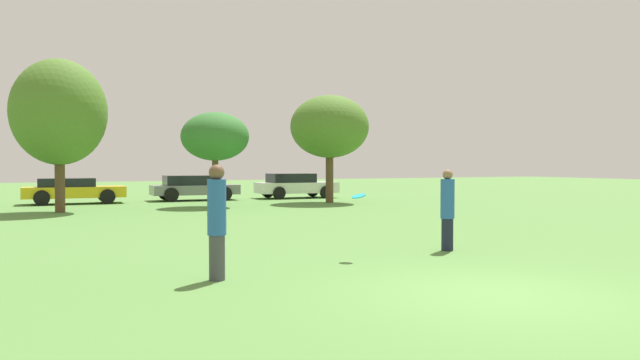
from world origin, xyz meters
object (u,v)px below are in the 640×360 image
(tree_2, at_px, (330,127))
(parked_car_white, at_px, (295,185))
(tree_1, at_px, (215,137))
(person_catcher, at_px, (447,209))
(parked_car_grey, at_px, (193,187))
(parked_car_yellow, at_px, (73,190))
(tree_0, at_px, (59,112))
(frisbee, at_px, (359,196))
(person_thrower, at_px, (217,220))

(tree_2, relative_size, parked_car_white, 1.18)
(tree_1, xyz_separation_m, parked_car_white, (5.76, 4.60, -2.36))
(parked_car_white, bearing_deg, person_catcher, -102.05)
(parked_car_grey, xyz_separation_m, parked_car_white, (5.60, -0.29, 0.02))
(tree_2, height_order, parked_car_yellow, tree_2)
(tree_0, bearing_deg, parked_car_grey, 39.93)
(tree_0, height_order, tree_1, tree_0)
(person_catcher, distance_m, tree_2, 16.59)
(tree_1, height_order, parked_car_yellow, tree_1)
(frisbee, height_order, parked_car_grey, frisbee)
(parked_car_white, bearing_deg, person_thrower, -114.46)
(tree_2, distance_m, parked_car_grey, 7.83)
(person_thrower, relative_size, tree_2, 0.36)
(tree_1, xyz_separation_m, parked_car_yellow, (-5.60, 4.61, -2.41))
(person_thrower, xyz_separation_m, frisbee, (3.14, 0.93, 0.27))
(person_thrower, relative_size, parked_car_grey, 0.43)
(frisbee, bearing_deg, person_catcher, 4.58)
(person_thrower, distance_m, tree_1, 17.18)
(tree_0, bearing_deg, parked_car_white, 23.05)
(frisbee, bearing_deg, parked_car_grey, 85.72)
(tree_0, xyz_separation_m, parked_car_white, (12.08, 5.14, -3.16))
(person_catcher, relative_size, tree_1, 0.42)
(tree_2, distance_m, parked_car_yellow, 12.52)
(tree_0, height_order, parked_car_yellow, tree_0)
(person_thrower, xyz_separation_m, tree_0, (-1.81, 15.91, 2.90))
(parked_car_grey, height_order, parked_car_white, parked_car_white)
(parked_car_white, bearing_deg, frisbee, -107.96)
(tree_0, xyz_separation_m, tree_1, (6.32, 0.53, -0.80))
(frisbee, distance_m, parked_car_white, 21.35)
(person_catcher, height_order, frisbee, person_catcher)
(person_thrower, relative_size, tree_0, 0.32)
(person_catcher, xyz_separation_m, tree_2, (4.82, 15.63, 2.77))
(person_thrower, bearing_deg, parked_car_yellow, 81.39)
(person_catcher, xyz_separation_m, frisbee, (-2.30, -0.18, 0.35))
(tree_2, height_order, parked_car_grey, tree_2)
(person_thrower, height_order, tree_0, tree_0)
(parked_car_white, bearing_deg, tree_1, -139.83)
(person_thrower, height_order, parked_car_white, person_thrower)
(person_thrower, xyz_separation_m, tree_1, (4.50, 16.44, 2.10))
(person_thrower, distance_m, tree_0, 16.27)
(person_thrower, height_order, tree_2, tree_2)
(tree_1, bearing_deg, parked_car_white, 38.62)
(person_thrower, height_order, parked_car_grey, person_thrower)
(parked_car_yellow, distance_m, parked_car_grey, 5.77)
(tree_2, relative_size, parked_car_grey, 1.18)
(parked_car_grey, bearing_deg, frisbee, -92.73)
(person_catcher, height_order, parked_car_yellow, person_catcher)
(person_thrower, bearing_deg, tree_1, 63.10)
(tree_0, relative_size, tree_2, 1.14)
(tree_1, relative_size, parked_car_yellow, 0.91)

